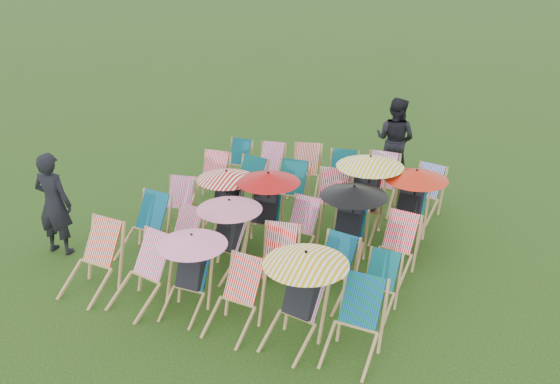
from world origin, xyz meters
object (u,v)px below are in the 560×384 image
at_px(person_left, 54,204).
at_px(person_rear, 395,140).
at_px(deckchair_0, 91,260).
at_px(deckchair_29, 423,193).
at_px(deckchair_5, 354,324).

relative_size(person_left, person_rear, 0.97).
bearing_deg(deckchair_0, person_left, 154.52).
height_order(deckchair_29, person_left, person_left).
xyz_separation_m(deckchair_0, deckchair_5, (4.05, 0.10, -0.02)).
height_order(deckchair_5, deckchair_29, deckchair_5).
bearing_deg(deckchair_5, deckchair_29, 93.63).
relative_size(deckchair_5, person_left, 0.55).
height_order(deckchair_0, deckchair_29, deckchair_0).
relative_size(deckchair_5, person_rear, 0.53).
bearing_deg(deckchair_29, deckchair_5, -77.22).
xyz_separation_m(deckchair_0, person_rear, (2.99, 6.15, 0.40)).
bearing_deg(deckchair_29, deckchair_0, -118.85).
bearing_deg(deckchair_0, deckchair_29, 53.41).
height_order(person_left, person_rear, person_rear).
xyz_separation_m(deckchair_0, deckchair_29, (3.95, 4.64, -0.05)).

